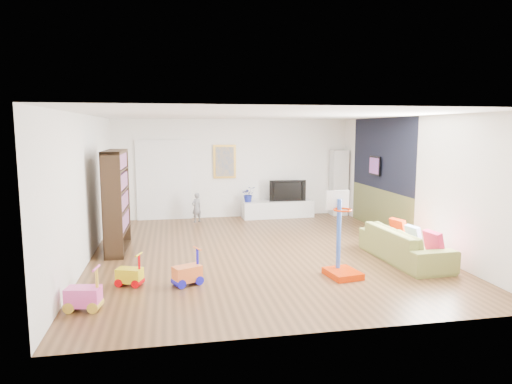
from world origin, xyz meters
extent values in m
cube|color=brown|center=(0.00, 0.00, 0.00)|extent=(6.50, 7.50, 0.00)
cube|color=white|center=(0.00, 0.00, 2.70)|extent=(6.50, 7.50, 0.00)
cube|color=silver|center=(0.00, 3.75, 1.35)|extent=(6.50, 0.00, 2.70)
cube|color=white|center=(0.00, -3.75, 1.35)|extent=(6.50, 0.00, 2.70)
cube|color=silver|center=(-3.25, 0.00, 1.35)|extent=(0.00, 7.50, 2.70)
cube|color=silver|center=(3.25, 0.00, 1.35)|extent=(0.00, 7.50, 2.70)
cube|color=black|center=(3.23, 1.40, 1.85)|extent=(0.01, 3.20, 1.70)
cube|color=brown|center=(3.23, 1.40, 0.50)|extent=(0.01, 3.20, 1.00)
cube|color=white|center=(-1.90, 3.71, 1.05)|extent=(1.45, 0.06, 2.10)
cube|color=gold|center=(-0.25, 3.71, 1.55)|extent=(0.62, 0.06, 0.92)
cube|color=#7F3F8C|center=(3.17, 1.60, 1.55)|extent=(0.04, 0.56, 0.46)
cube|color=silver|center=(1.18, 3.41, 0.23)|extent=(2.00, 0.58, 0.46)
cube|color=silver|center=(2.98, 3.48, 0.92)|extent=(0.44, 0.44, 1.84)
cube|color=#312113|center=(-2.79, 0.58, 1.01)|extent=(0.39, 1.39, 2.02)
imported|color=olive|center=(2.52, -1.13, 0.31)|extent=(0.92, 2.13, 0.61)
cube|color=#C62900|center=(1.05, -1.81, 0.72)|extent=(0.58, 0.67, 1.43)
cube|color=yellow|center=(-2.39, -1.60, 0.26)|extent=(0.45, 0.36, 0.52)
cube|color=orange|center=(-1.51, -1.74, 0.29)|extent=(0.50, 0.42, 0.57)
cube|color=#E849A6|center=(-2.93, -2.49, 0.30)|extent=(0.49, 0.35, 0.60)
imported|color=slate|center=(-1.07, 3.17, 0.39)|extent=(0.34, 0.31, 0.78)
imported|color=black|center=(1.45, 3.42, 0.75)|extent=(1.02, 0.20, 0.58)
imported|color=navy|center=(0.36, 3.42, 0.67)|extent=(0.39, 0.34, 0.42)
cube|color=#CF214D|center=(2.73, -1.74, 0.48)|extent=(0.15, 0.41, 0.40)
cube|color=white|center=(2.69, -1.15, 0.48)|extent=(0.15, 0.36, 0.35)
cube|color=#BE2304|center=(2.70, -0.55, 0.48)|extent=(0.19, 0.39, 0.38)
camera|label=1|loc=(-1.73, -8.73, 2.43)|focal=32.00mm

